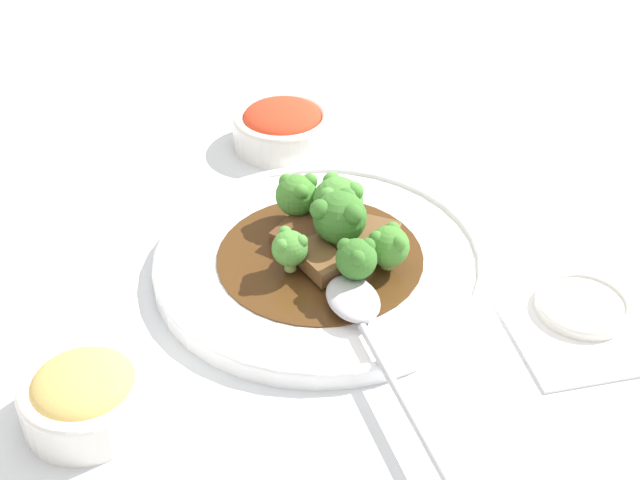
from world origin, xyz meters
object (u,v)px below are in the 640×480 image
object	(u,v)px
broccoli_floret_2	(389,245)
broccoli_floret_5	(341,218)
side_bowl_kimchi	(283,126)
sauce_dish	(583,306)
broccoli_floret_0	(290,248)
serving_spoon	(359,317)
broccoli_floret_3	(338,200)
broccoli_floret_1	(356,258)
beef_strip_2	(301,231)
side_bowl_appetizer	(84,395)
broccoli_floret_4	(298,194)
main_plate	(320,261)
beef_strip_1	(374,237)
beef_strip_0	(320,261)

from	to	relation	value
broccoli_floret_2	broccoli_floret_5	size ratio (longest dim) A/B	0.69
broccoli_floret_2	side_bowl_kimchi	distance (m)	0.26
broccoli_floret_5	sauce_dish	world-z (taller)	broccoli_floret_5
broccoli_floret_0	serving_spoon	bearing A→B (deg)	-161.95
broccoli_floret_3	broccoli_floret_1	bearing A→B (deg)	167.66
beef_strip_2	broccoli_floret_5	distance (m)	0.05
side_bowl_appetizer	broccoli_floret_4	bearing A→B (deg)	-54.79
broccoli_floret_0	broccoli_floret_2	xyz separation A→B (m)	(-0.03, -0.08, -0.00)
main_plate	serving_spoon	distance (m)	0.10
broccoli_floret_5	side_bowl_kimchi	distance (m)	0.23
broccoli_floret_4	broccoli_floret_5	size ratio (longest dim) A/B	0.76
serving_spoon	beef_strip_1	bearing A→B (deg)	-30.44
serving_spoon	side_bowl_appetizer	distance (m)	0.22
broccoli_floret_1	broccoli_floret_4	bearing A→B (deg)	5.57
broccoli_floret_5	sauce_dish	bearing A→B (deg)	-128.12
beef_strip_2	side_bowl_kimchi	distance (m)	0.20
broccoli_floret_5	main_plate	bearing A→B (deg)	81.49
serving_spoon	broccoli_floret_3	bearing A→B (deg)	-15.24
broccoli_floret_4	beef_strip_0	bearing A→B (deg)	173.19
beef_strip_0	side_bowl_kimchi	distance (m)	0.25
serving_spoon	broccoli_floret_1	bearing A→B (deg)	-20.60
broccoli_floret_5	serving_spoon	distance (m)	0.10
broccoli_floret_2	broccoli_floret_4	bearing A→B (deg)	25.47
broccoli_floret_1	sauce_dish	bearing A→B (deg)	-115.51
broccoli_floret_2	serving_spoon	xyz separation A→B (m)	(-0.06, 0.05, -0.02)
broccoli_floret_0	broccoli_floret_1	world-z (taller)	broccoli_floret_1
broccoli_floret_4	sauce_dish	size ratio (longest dim) A/B	0.55
beef_strip_1	broccoli_floret_3	bearing A→B (deg)	28.19
main_plate	broccoli_floret_3	bearing A→B (deg)	-41.57
broccoli_floret_2	beef_strip_2	bearing A→B (deg)	39.12
broccoli_floret_0	broccoli_floret_2	distance (m)	0.09
side_bowl_appetizer	side_bowl_kimchi	bearing A→B (deg)	-39.89
beef_strip_2	broccoli_floret_0	distance (m)	0.05
main_plate	beef_strip_0	world-z (taller)	beef_strip_0
broccoli_floret_3	broccoli_floret_5	world-z (taller)	broccoli_floret_5
broccoli_floret_1	side_bowl_appetizer	size ratio (longest dim) A/B	0.48
broccoli_floret_4	side_bowl_appetizer	bearing A→B (deg)	125.21
beef_strip_2	serving_spoon	bearing A→B (deg)	-178.93
broccoli_floret_2	side_bowl_appetizer	xyz separation A→B (m)	(-0.06, 0.28, -0.02)
broccoli_floret_5	side_bowl_kimchi	bearing A→B (deg)	-5.97
beef_strip_0	broccoli_floret_4	distance (m)	0.08
beef_strip_1	broccoli_floret_5	distance (m)	0.05
beef_strip_0	sauce_dish	bearing A→B (deg)	-120.78
broccoli_floret_2	side_bowl_kimchi	xyz separation A→B (m)	(0.26, 0.01, -0.02)
broccoli_floret_2	broccoli_floret_1	bearing A→B (deg)	109.64
sauce_dish	beef_strip_1	bearing A→B (deg)	45.46
broccoli_floret_4	side_bowl_kimchi	size ratio (longest dim) A/B	0.41
broccoli_floret_3	broccoli_floret_5	bearing A→B (deg)	161.33
main_plate	broccoli_floret_2	xyz separation A→B (m)	(-0.04, -0.05, 0.03)
broccoli_floret_3	broccoli_floret_5	distance (m)	0.04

